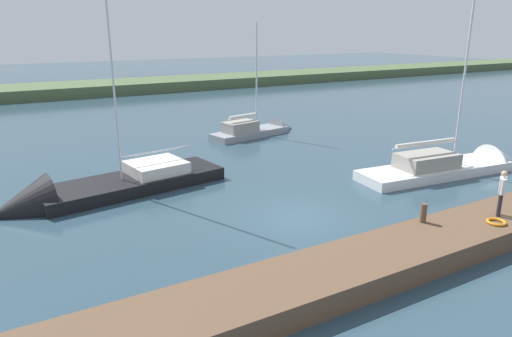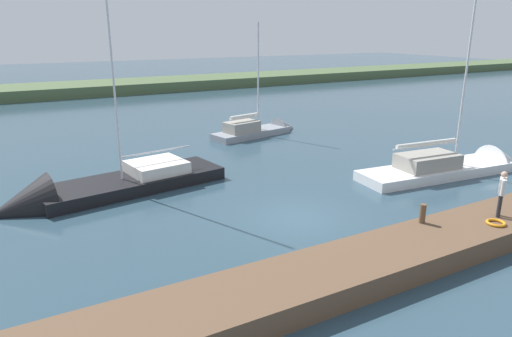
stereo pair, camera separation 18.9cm
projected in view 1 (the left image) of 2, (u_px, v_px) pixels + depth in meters
ground_plane at (298, 218)px, 18.62m from camera, size 200.00×200.00×0.00m
far_shoreline at (90, 93)px, 54.45m from camera, size 180.00×8.00×2.40m
dock_pier at (385, 259)px, 14.52m from camera, size 26.35×2.48×0.74m
mooring_post_near at (424, 213)px, 16.28m from camera, size 0.22×0.22×0.69m
life_ring_buoy at (496, 222)px, 16.26m from camera, size 0.66×0.66×0.10m
sailboat_inner_slip at (92, 194)px, 20.77m from camera, size 10.79×4.27×12.63m
sailboat_mid_channel at (458, 167)px, 24.62m from camera, size 10.43×3.28×10.54m
sailboat_behind_pier at (260, 131)px, 33.38m from camera, size 7.41×3.25×8.60m
person_on_dock at (502, 190)px, 16.68m from camera, size 0.56×0.44×1.72m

